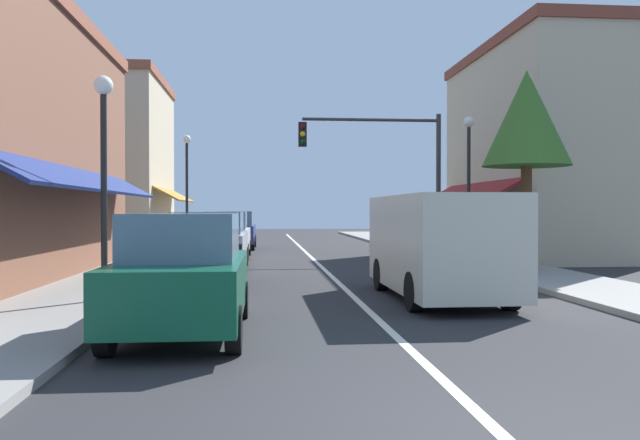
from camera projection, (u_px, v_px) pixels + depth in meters
name	position (u px, v px, depth m)	size (l,w,h in m)	color
ground_plane	(316.00, 262.00, 22.64)	(80.00, 80.00, 0.00)	#28282B
sidewalk_left	(158.00, 261.00, 22.14)	(2.60, 56.00, 0.12)	gray
sidewalk_right	(467.00, 259.00, 23.15)	(2.60, 56.00, 0.12)	gray
lane_center_stripe	(316.00, 262.00, 22.64)	(0.14, 52.00, 0.01)	silver
storefront_right_block	(532.00, 151.00, 25.38)	(5.29, 10.20, 8.33)	#BCAD8E
storefront_far_left	(103.00, 162.00, 31.64)	(7.14, 8.20, 8.37)	#BCAD8E
parked_car_nearest_left	(184.00, 275.00, 9.31)	(1.81, 4.11, 1.77)	#0F4C33
parked_car_second_left	(206.00, 249.00, 15.35)	(1.87, 4.14, 1.77)	black
parked_car_third_left	(217.00, 241.00, 19.36)	(1.84, 4.13, 1.77)	#B7BABF
parked_car_far_left	(226.00, 235.00, 24.30)	(1.81, 4.12, 1.77)	silver
parked_car_distant_left	(236.00, 230.00, 30.07)	(1.84, 4.13, 1.77)	navy
van_in_lane	(438.00, 243.00, 13.09)	(2.03, 5.19, 2.12)	beige
traffic_signal_mast_arm	(389.00, 158.00, 24.11)	(5.44, 0.50, 5.48)	#333333
street_lamp_left_near	(104.00, 149.00, 12.05)	(0.36, 0.36, 4.35)	black
street_lamp_right_mid	(469.00, 165.00, 21.42)	(0.36, 0.36, 4.96)	black
street_lamp_left_far	(187.00, 174.00, 27.75)	(0.36, 0.36, 5.08)	black
tree_right_near	(527.00, 120.00, 17.76)	(2.43, 2.43, 5.72)	#4C331E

